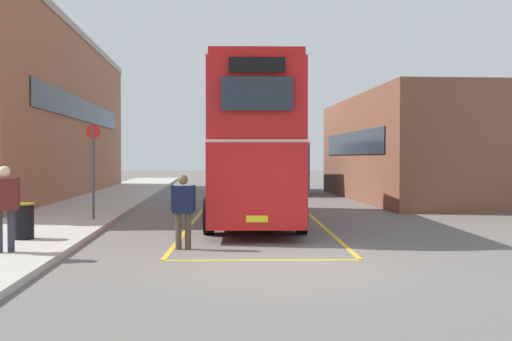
# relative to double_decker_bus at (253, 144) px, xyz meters

# --- Properties ---
(ground_plane) EXTENTS (135.60, 135.60, 0.00)m
(ground_plane) POSITION_rel_double_decker_bus_xyz_m (0.05, 6.27, -2.51)
(ground_plane) COLOR #66605B
(sidewalk_left) EXTENTS (4.00, 57.60, 0.14)m
(sidewalk_left) POSITION_rel_double_decker_bus_xyz_m (-6.45, 8.67, -2.44)
(sidewalk_left) COLOR #B2ADA3
(sidewalk_left) RESTS_ON ground
(brick_building_left) EXTENTS (5.47, 25.48, 8.64)m
(brick_building_left) POSITION_rel_double_decker_bus_xyz_m (-10.72, 12.72, 1.81)
(brick_building_left) COLOR #9E6647
(brick_building_left) RESTS_ON ground
(depot_building_right) EXTENTS (8.75, 14.79, 5.06)m
(depot_building_right) POSITION_rel_double_decker_bus_xyz_m (9.89, 9.42, 0.02)
(depot_building_right) COLOR brown
(depot_building_right) RESTS_ON ground
(double_decker_bus) EXTENTS (3.22, 10.87, 4.75)m
(double_decker_bus) POSITION_rel_double_decker_bus_xyz_m (0.00, 0.00, 0.00)
(double_decker_bus) COLOR black
(double_decker_bus) RESTS_ON ground
(single_deck_bus) EXTENTS (2.88, 8.31, 3.02)m
(single_deck_bus) POSITION_rel_double_decker_bus_xyz_m (2.52, 15.76, -0.88)
(single_deck_bus) COLOR black
(single_deck_bus) RESTS_ON ground
(pedestrian_boarding) EXTENTS (0.57, 0.25, 1.70)m
(pedestrian_boarding) POSITION_rel_double_decker_bus_xyz_m (-2.02, -5.84, -1.53)
(pedestrian_boarding) COLOR #473828
(pedestrian_boarding) RESTS_ON ground
(pedestrian_waiting_near) EXTENTS (0.55, 0.40, 1.78)m
(pedestrian_waiting_near) POSITION_rel_double_decker_bus_xyz_m (-5.61, -6.87, -1.33)
(pedestrian_waiting_near) COLOR #2D2D38
(pedestrian_waiting_near) RESTS_ON sidewalk_left
(litter_bin) EXTENTS (0.51, 0.51, 0.86)m
(litter_bin) POSITION_rel_double_decker_bus_xyz_m (-5.86, -4.86, -1.94)
(litter_bin) COLOR black
(litter_bin) RESTS_ON sidewalk_left
(bus_stop_sign) EXTENTS (0.44, 0.08, 2.98)m
(bus_stop_sign) POSITION_rel_double_decker_bus_xyz_m (-5.09, -0.33, -0.60)
(bus_stop_sign) COLOR #4C4C51
(bus_stop_sign) RESTS_ON sidewalk_left
(bay_marking_yellow) EXTENTS (4.87, 12.98, 0.01)m
(bay_marking_yellow) POSITION_rel_double_decker_bus_xyz_m (-0.05, -1.96, -2.51)
(bay_marking_yellow) COLOR gold
(bay_marking_yellow) RESTS_ON ground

